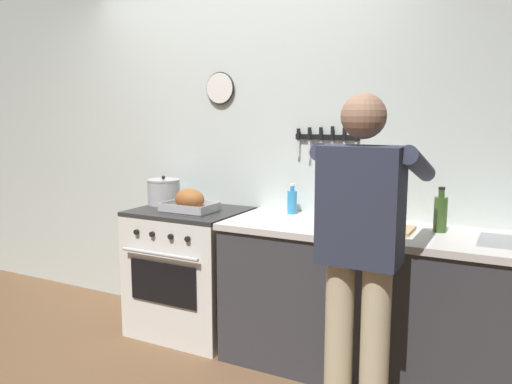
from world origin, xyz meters
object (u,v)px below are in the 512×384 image
bottle_soy_sauce (346,204)px  bottle_olive_oil (440,213)px  stock_pot (164,192)px  bottle_vinegar (392,206)px  person_cook (361,243)px  roasting_pan (190,202)px  cutting_board (381,228)px  stove (190,271)px  bottle_dish_soap (292,201)px

bottle_soy_sauce → bottle_olive_oil: 0.62m
stock_pot → bottle_vinegar: bearing=3.6°
person_cook → bottle_olive_oil: (0.27, 0.67, 0.06)m
person_cook → roasting_pan: size_ratio=4.72×
stock_pot → bottle_olive_oil: bearing=0.0°
person_cook → roasting_pan: bearing=59.1°
roasting_pan → bottle_olive_oil: size_ratio=1.36×
bottle_olive_oil → cutting_board: bearing=-161.1°
stove → bottle_soy_sauce: 1.22m
roasting_pan → bottle_soy_sauce: 1.06m
stock_pot → bottle_soy_sauce: bottle_soy_sauce is taller
bottle_dish_soap → bottle_olive_oil: bearing=-6.2°
stove → roasting_pan: (0.06, -0.07, 0.52)m
cutting_board → bottle_dish_soap: bottle_dish_soap is taller
stove → bottle_vinegar: (1.37, 0.20, 0.56)m
stock_pot → bottle_vinegar: size_ratio=0.97×
stove → bottle_olive_oil: size_ratio=3.48×
person_cook → bottle_soy_sauce: 0.87m
stock_pot → person_cook: bearing=-21.5°
person_cook → bottle_vinegar: bearing=-8.3°
stove → cutting_board: cutting_board is taller
stove → roasting_pan: size_ratio=2.56×
stove → person_cook: 1.60m
stove → bottle_dish_soap: bottle_dish_soap is taller
roasting_pan → stock_pot: size_ratio=1.43×
bottle_dish_soap → roasting_pan: bearing=-157.2°
cutting_board → bottle_dish_soap: 0.69m
stove → roasting_pan: roasting_pan is taller
stock_pot → bottle_olive_oil: bottle_olive_oil is taller
bottle_vinegar → bottle_olive_oil: size_ratio=0.98×
roasting_pan → bottle_vinegar: bottle_vinegar is taller
cutting_board → bottle_olive_oil: 0.34m
bottle_soy_sauce → bottle_dish_soap: (-0.36, -0.03, -0.01)m
bottle_vinegar → bottle_soy_sauce: bearing=173.7°
bottle_dish_soap → bottle_olive_oil: (0.96, -0.10, 0.02)m
person_cook → bottle_dish_soap: person_cook is taller
bottle_vinegar → bottle_dish_soap: bottle_vinegar is taller
cutting_board → bottle_vinegar: bearing=86.4°
cutting_board → bottle_dish_soap: bearing=162.2°
bottle_vinegar → bottle_dish_soap: (-0.67, 0.00, -0.02)m
cutting_board → bottle_vinegar: size_ratio=1.41×
person_cook → cutting_board: bearing=-6.2°
roasting_pan → bottle_soy_sauce: size_ratio=1.61×
bottle_soy_sauce → bottle_olive_oil: bearing=-12.9°
person_cook → bottle_vinegar: 0.78m
bottle_olive_oil → roasting_pan: bearing=-174.0°
stove → bottle_soy_sauce: (1.07, 0.23, 0.54)m
stove → cutting_board: 1.44m
person_cook → bottle_dish_soap: (-0.70, 0.77, 0.03)m
stove → stock_pot: stock_pot is taller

